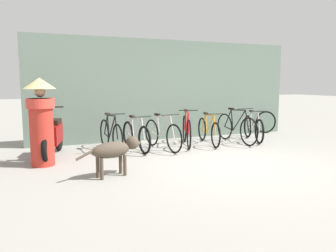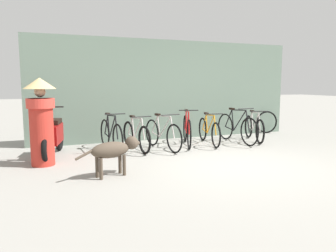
{
  "view_description": "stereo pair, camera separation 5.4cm",
  "coord_description": "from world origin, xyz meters",
  "views": [
    {
      "loc": [
        -3.42,
        -5.27,
        1.55
      ],
      "look_at": [
        -0.88,
        1.07,
        0.65
      ],
      "focal_mm": 35.0,
      "sensor_mm": 36.0,
      "label": 1
    },
    {
      "loc": [
        -3.37,
        -5.29,
        1.55
      ],
      "look_at": [
        -0.88,
        1.07,
        0.65
      ],
      "focal_mm": 35.0,
      "sensor_mm": 36.0,
      "label": 2
    }
  ],
  "objects": [
    {
      "name": "stray_dog",
      "position": [
        -2.25,
        0.03,
        0.44
      ],
      "size": [
        1.15,
        0.46,
        0.64
      ],
      "rotation": [
        0.0,
        0.0,
        0.26
      ],
      "color": "#4C3F33",
      "rests_on": "ground"
    },
    {
      "name": "bicycle_3",
      "position": [
        -0.0,
        2.02,
        0.38
      ],
      "size": [
        0.63,
        1.64,
        0.92
      ],
      "rotation": [
        0.0,
        0.0,
        -1.9
      ],
      "color": "black",
      "rests_on": "ground"
    },
    {
      "name": "bicycle_5",
      "position": [
        1.38,
        1.94,
        0.39
      ],
      "size": [
        0.46,
        1.79,
        0.93
      ],
      "rotation": [
        0.0,
        0.0,
        -1.54
      ],
      "color": "black",
      "rests_on": "ground"
    },
    {
      "name": "bicycle_4",
      "position": [
        0.6,
        2.0,
        0.34
      ],
      "size": [
        0.46,
        1.68,
        0.82
      ],
      "rotation": [
        0.0,
        0.0,
        -1.75
      ],
      "color": "black",
      "rests_on": "ground"
    },
    {
      "name": "bicycle_0",
      "position": [
        -1.89,
        2.06,
        0.37
      ],
      "size": [
        0.46,
        1.66,
        0.89
      ],
      "rotation": [
        0.0,
        0.0,
        -1.47
      ],
      "color": "black",
      "rests_on": "ground"
    },
    {
      "name": "person_in_robes",
      "position": [
        -3.36,
        1.23,
        0.9
      ],
      "size": [
        0.67,
        0.67,
        1.65
      ],
      "rotation": [
        0.0,
        0.0,
        2.99
      ],
      "color": "#B72D23",
      "rests_on": "ground"
    },
    {
      "name": "bicycle_6",
      "position": [
        1.98,
        2.01,
        0.34
      ],
      "size": [
        0.61,
        1.56,
        0.84
      ],
      "rotation": [
        0.0,
        0.0,
        -1.89
      ],
      "color": "black",
      "rests_on": "ground"
    },
    {
      "name": "bicycle_2",
      "position": [
        -0.72,
        1.83,
        0.36
      ],
      "size": [
        0.46,
        1.68,
        0.86
      ],
      "rotation": [
        0.0,
        0.0,
        -1.41
      ],
      "color": "black",
      "rests_on": "ground"
    },
    {
      "name": "motorcycle",
      "position": [
        -3.14,
        1.89,
        0.44
      ],
      "size": [
        0.63,
        1.94,
        1.1
      ],
      "rotation": [
        0.0,
        0.0,
        -1.79
      ],
      "color": "black",
      "rests_on": "ground"
    },
    {
      "name": "spare_tire_left",
      "position": [
        3.15,
        2.97,
        0.35
      ],
      "size": [
        0.69,
        0.18,
        0.69
      ],
      "rotation": [
        0.0,
        0.0,
        -0.19
      ],
      "color": "black",
      "rests_on": "ground"
    },
    {
      "name": "shop_wall_back",
      "position": [
        0.0,
        3.22,
        1.35
      ],
      "size": [
        7.53,
        0.2,
        2.71
      ],
      "color": "slate",
      "rests_on": "ground"
    },
    {
      "name": "ground_plane",
      "position": [
        0.0,
        0.0,
        0.0
      ],
      "size": [
        60.0,
        60.0,
        0.0
      ],
      "primitive_type": "plane",
      "color": "gray"
    },
    {
      "name": "bicycle_1",
      "position": [
        -1.34,
        1.94,
        0.34
      ],
      "size": [
        0.46,
        1.6,
        0.82
      ],
      "rotation": [
        0.0,
        0.0,
        -1.46
      ],
      "color": "black",
      "rests_on": "ground"
    }
  ]
}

